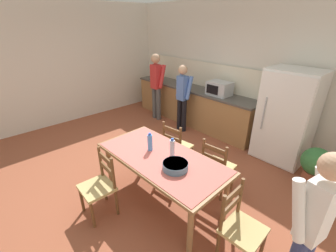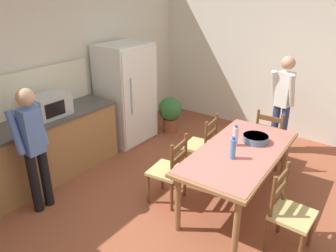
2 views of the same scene
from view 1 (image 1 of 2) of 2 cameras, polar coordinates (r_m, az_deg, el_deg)
name	(u,v)px [view 1 (image 1 of 2)]	position (r m, az deg, el deg)	size (l,w,h in m)	color
ground_plane	(147,172)	(4.07, -5.39, -11.59)	(8.32, 8.32, 0.00)	brown
wall_back	(239,70)	(5.38, 17.69, 13.50)	(6.52, 0.12, 2.90)	silver
wall_left	(64,65)	(6.29, -24.93, 13.94)	(0.12, 5.20, 2.90)	silver
kitchen_counter	(192,105)	(5.85, 6.06, 5.34)	(3.54, 0.66, 0.92)	#9E7042
counter_splashback	(201,74)	(5.87, 8.49, 12.99)	(3.50, 0.03, 0.60)	#EFE8CB
refrigerator	(286,117)	(4.59, 27.85, 2.06)	(0.87, 0.73, 1.71)	white
microwave	(219,88)	(5.18, 12.91, 9.30)	(0.50, 0.39, 0.30)	#B2B7BC
dining_table	(161,162)	(3.11, -1.67, -9.00)	(1.90, 0.95, 0.76)	olive
bottle_near_centre	(150,142)	(3.15, -4.60, -4.16)	(0.07, 0.07, 0.27)	#4C8ED6
bottle_off_centre	(172,148)	(3.01, 1.07, -5.63)	(0.07, 0.07, 0.27)	silver
serving_bowl	(175,165)	(2.80, 1.88, -9.98)	(0.32, 0.32, 0.09)	slate
chair_side_near_left	(99,186)	(3.21, -17.01, -14.33)	(0.43, 0.42, 0.91)	brown
chair_side_far_right	(217,167)	(3.50, 12.34, -10.11)	(0.46, 0.44, 0.91)	brown
chair_head_end	(240,228)	(2.72, 17.87, -23.34)	(0.42, 0.44, 0.91)	brown
chair_side_far_left	(177,147)	(3.93, 2.19, -5.23)	(0.46, 0.45, 0.91)	brown
person_at_sink	(156,84)	(5.90, -2.97, 10.65)	(0.43, 0.30, 1.70)	#4C4C4C
person_at_counter	(182,95)	(5.22, 3.70, 7.81)	(0.39, 0.27, 1.56)	black
person_by_table	(310,226)	(2.33, 32.44, -20.64)	(0.32, 0.44, 1.60)	navy
potted_plant	(315,165)	(4.25, 33.33, -8.23)	(0.44, 0.44, 0.67)	brown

